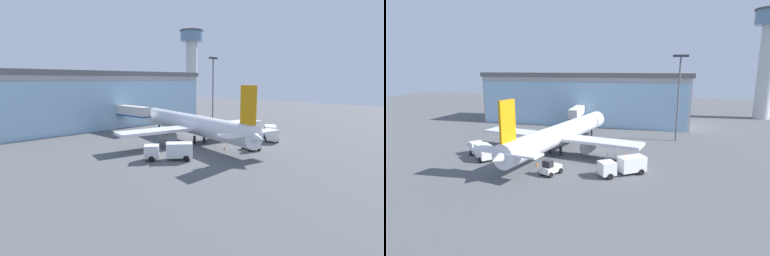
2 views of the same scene
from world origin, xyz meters
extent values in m
plane|color=#545659|center=(0.00, 0.00, 0.00)|extent=(240.00, 240.00, 0.00)
cube|color=#A3A3A3|center=(0.00, 39.35, 6.57)|extent=(56.85, 16.66, 13.14)
cube|color=#95BFDB|center=(-0.18, 31.52, 5.91)|extent=(55.38, 1.58, 11.82)
cube|color=#5F5F5F|center=(0.00, 39.35, 13.74)|extent=(57.99, 17.00, 1.20)
cube|color=silver|center=(0.61, 28.05, 4.82)|extent=(2.65, 14.82, 2.40)
cube|color=#194799|center=(0.61, 28.05, 3.77)|extent=(2.69, 14.82, 0.30)
cylinder|color=#4C4C51|center=(0.44, 33.59, 1.81)|extent=(0.70, 0.70, 3.62)
cylinder|color=silver|center=(52.56, 57.19, 14.05)|extent=(4.75, 4.75, 28.10)
cylinder|color=slate|center=(52.56, 57.19, 30.10)|extent=(9.32, 9.32, 4.00)
cylinder|color=#3F3F44|center=(52.56, 57.19, 32.40)|extent=(9.79, 9.79, 0.60)
cylinder|color=#59595E|center=(23.96, 20.92, 8.90)|extent=(0.36, 0.36, 17.81)
cube|color=#333338|center=(23.96, 20.92, 18.06)|extent=(3.20, 0.40, 0.50)
cylinder|color=silver|center=(2.03, 7.75, 3.49)|extent=(11.37, 34.81, 3.78)
cone|color=silver|center=(5.87, 24.74, 3.49)|extent=(4.34, 3.76, 3.78)
cone|color=silver|center=(-1.81, -9.24, 3.49)|extent=(4.20, 4.65, 3.40)
cube|color=silver|center=(1.65, 6.05, 3.11)|extent=(31.80, 11.08, 0.50)
cube|color=silver|center=(-1.59, -8.26, 4.05)|extent=(11.26, 4.77, 0.30)
cube|color=orange|center=(-1.48, -7.77, 8.37)|extent=(1.06, 3.20, 5.98)
cylinder|color=gray|center=(-4.11, 7.87, 1.76)|extent=(2.75, 3.58, 2.10)
cylinder|color=gray|center=(7.62, 5.21, 1.76)|extent=(2.75, 3.58, 2.10)
cylinder|color=black|center=(0.32, 5.33, 0.80)|extent=(0.50, 0.50, 1.60)
cylinder|color=black|center=(2.53, 4.83, 0.80)|extent=(0.50, 0.50, 1.60)
cylinder|color=black|center=(5.21, 21.81, 0.80)|extent=(0.40, 0.40, 1.60)
cube|color=silver|center=(-12.65, 1.93, 1.40)|extent=(3.11, 3.11, 1.90)
cube|color=white|center=(-9.51, -0.85, 1.55)|extent=(4.45, 4.30, 2.20)
cylinder|color=black|center=(-13.38, 1.11, 0.45)|extent=(0.87, 0.82, 0.90)
cylinder|color=black|center=(-11.92, 2.76, 0.45)|extent=(0.87, 0.82, 0.90)
cylinder|color=black|center=(-9.49, -2.34, 0.45)|extent=(0.87, 0.82, 0.90)
cylinder|color=black|center=(-8.03, -0.69, 0.45)|extent=(0.87, 0.82, 0.90)
cube|color=silver|center=(12.20, -4.41, 1.40)|extent=(3.06, 3.06, 1.90)
cube|color=white|center=(15.66, -2.03, 1.55)|extent=(4.54, 4.08, 2.20)
cylinder|color=black|center=(12.83, -5.32, 0.45)|extent=(0.91, 0.76, 0.90)
cylinder|color=black|center=(11.58, -3.51, 0.45)|extent=(0.91, 0.76, 0.90)
cylinder|color=black|center=(17.11, -2.37, 0.45)|extent=(0.91, 0.76, 0.90)
cylinder|color=black|center=(15.86, -0.55, 0.45)|extent=(0.91, 0.76, 0.90)
cube|color=gray|center=(11.49, 2.04, 0.52)|extent=(2.65, 3.22, 0.16)
cylinder|color=black|center=(11.66, 0.72, 0.22)|extent=(0.30, 0.45, 0.44)
cylinder|color=gray|center=(11.66, 0.72, 1.05)|extent=(0.08, 0.08, 0.90)
cylinder|color=black|center=(10.36, 1.34, 0.22)|extent=(0.30, 0.45, 0.44)
cylinder|color=gray|center=(10.36, 1.34, 1.05)|extent=(0.08, 0.08, 0.90)
cylinder|color=black|center=(12.62, 2.74, 0.22)|extent=(0.30, 0.45, 0.44)
cylinder|color=gray|center=(12.62, 2.74, 1.05)|extent=(0.08, 0.08, 0.90)
cylinder|color=black|center=(11.32, 3.36, 0.22)|extent=(0.30, 0.45, 0.44)
cylinder|color=gray|center=(11.32, 3.36, 1.05)|extent=(0.08, 0.08, 0.90)
cube|color=silver|center=(3.87, -5.02, 0.85)|extent=(2.91, 3.65, 0.90)
cube|color=#26262B|center=(3.62, -5.61, 1.80)|extent=(1.68, 1.47, 1.00)
cylinder|color=black|center=(3.48, -3.64, 0.40)|extent=(0.64, 0.87, 0.80)
cylinder|color=black|center=(5.14, -4.35, 0.40)|extent=(0.64, 0.87, 0.80)
cylinder|color=black|center=(2.60, -5.70, 0.40)|extent=(0.64, 0.87, 0.80)
cylinder|color=black|center=(4.26, -6.41, 0.40)|extent=(0.64, 0.87, 0.80)
cone|color=orange|center=(0.48, -1.85, 0.28)|extent=(0.36, 0.36, 0.55)
cone|color=orange|center=(14.07, 7.19, 0.28)|extent=(0.36, 0.36, 0.55)
camera|label=1|loc=(-40.12, -33.43, 12.14)|focal=28.00mm
camera|label=2|loc=(17.31, -45.70, 15.76)|focal=28.00mm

